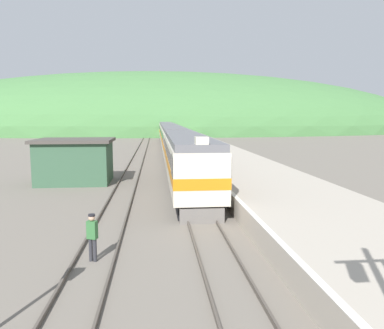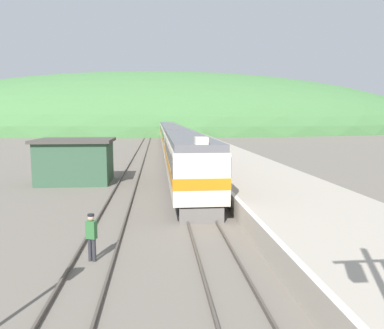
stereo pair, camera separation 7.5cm
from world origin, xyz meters
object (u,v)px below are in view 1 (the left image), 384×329
carriage_second (173,140)px  track_worker (92,234)px  express_train_lead_car (186,159)px  carriage_fourth (165,129)px  carriage_third (168,132)px  carriage_fifth (163,126)px

carriage_second → track_worker: bearing=-97.1°
express_train_lead_car → carriage_fourth: express_train_lead_car is taller
carriage_third → carriage_fifth: bearing=90.0°
carriage_second → carriage_third: same height
carriage_fourth → carriage_fifth: same height
carriage_second → carriage_fourth: same height
carriage_third → carriage_fifth: size_ratio=1.00×
carriage_fourth → track_worker: carriage_fourth is taller
track_worker → carriage_fifth: bearing=87.5°
express_train_lead_car → carriage_third: (0.00, 45.68, -0.01)m
carriage_second → carriage_third: (0.00, 23.25, 0.00)m
carriage_second → carriage_third: bearing=90.0°
express_train_lead_car → carriage_second: express_train_lead_car is taller
express_train_lead_car → track_worker: 15.02m
carriage_fourth → carriage_second: bearing=-90.0°
express_train_lead_car → track_worker: (-4.60, -14.25, -1.13)m
carriage_third → carriage_fourth: same height
carriage_third → track_worker: carriage_third is taller
carriage_second → carriage_fifth: same height
express_train_lead_car → carriage_fifth: (0.00, 92.19, -0.01)m
express_train_lead_car → carriage_fourth: (0.00, 68.93, -0.01)m
carriage_second → track_worker: carriage_second is taller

